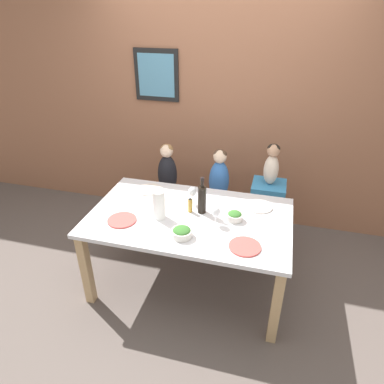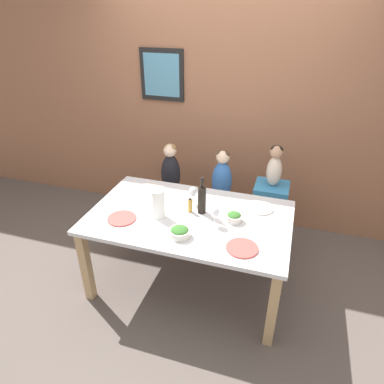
# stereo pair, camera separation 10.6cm
# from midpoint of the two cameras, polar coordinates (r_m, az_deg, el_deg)

# --- Properties ---
(ground_plane) EXTENTS (14.00, 14.00, 0.00)m
(ground_plane) POSITION_cam_midpoint_polar(r_m,az_deg,el_deg) (3.25, 0.56, -14.62)
(ground_plane) COLOR #564C47
(wall_back) EXTENTS (10.00, 0.09, 2.70)m
(wall_back) POSITION_cam_midpoint_polar(r_m,az_deg,el_deg) (3.65, 6.46, 14.78)
(wall_back) COLOR #8E5B42
(wall_back) RESTS_ON ground_plane
(dining_table) EXTENTS (1.64, 0.99, 0.72)m
(dining_table) POSITION_cam_midpoint_polar(r_m,az_deg,el_deg) (2.85, 0.62, -5.39)
(dining_table) COLOR silver
(dining_table) RESTS_ON ground_plane
(chair_far_left) EXTENTS (0.38, 0.36, 0.47)m
(chair_far_left) POSITION_cam_midpoint_polar(r_m,az_deg,el_deg) (3.69, -2.60, -1.09)
(chair_far_left) COLOR silver
(chair_far_left) RESTS_ON ground_plane
(chair_far_center) EXTENTS (0.38, 0.36, 0.47)m
(chair_far_center) POSITION_cam_midpoint_polar(r_m,az_deg,el_deg) (3.57, 5.63, -2.41)
(chair_far_center) COLOR silver
(chair_far_center) RESTS_ON ground_plane
(chair_right_highchair) EXTENTS (0.32, 0.31, 0.72)m
(chair_right_highchair) POSITION_cam_midpoint_polar(r_m,az_deg,el_deg) (3.44, 13.76, -1.44)
(chair_right_highchair) COLOR silver
(chair_right_highchair) RESTS_ON ground_plane
(person_child_left) EXTENTS (0.20, 0.19, 0.54)m
(person_child_left) POSITION_cam_midpoint_polar(r_m,az_deg,el_deg) (3.53, -2.72, 3.75)
(person_child_left) COLOR black
(person_child_left) RESTS_ON chair_far_left
(person_child_center) EXTENTS (0.20, 0.19, 0.54)m
(person_child_center) POSITION_cam_midpoint_polar(r_m,az_deg,el_deg) (3.40, 5.91, 2.55)
(person_child_center) COLOR #3366B2
(person_child_center) RESTS_ON chair_far_center
(person_baby_right) EXTENTS (0.14, 0.13, 0.40)m
(person_baby_right) POSITION_cam_midpoint_polar(r_m,az_deg,el_deg) (3.27, 14.56, 4.42)
(person_baby_right) COLOR beige
(person_baby_right) RESTS_ON chair_right_highchair
(wine_bottle) EXTENTS (0.07, 0.07, 0.32)m
(wine_bottle) POSITION_cam_midpoint_polar(r_m,az_deg,el_deg) (2.78, 2.75, -1.17)
(wine_bottle) COLOR black
(wine_bottle) RESTS_ON dining_table
(paper_towel_roll) EXTENTS (0.10, 0.10, 0.24)m
(paper_towel_roll) POSITION_cam_midpoint_polar(r_m,az_deg,el_deg) (2.73, -4.50, -1.99)
(paper_towel_roll) COLOR white
(paper_towel_roll) RESTS_ON dining_table
(wine_glass_near) EXTENTS (0.07, 0.07, 0.16)m
(wine_glass_near) POSITION_cam_midpoint_polar(r_m,az_deg,el_deg) (2.64, 4.98, -3.49)
(wine_glass_near) COLOR white
(wine_glass_near) RESTS_ON dining_table
(wine_glass_far) EXTENTS (0.07, 0.07, 0.16)m
(wine_glass_far) POSITION_cam_midpoint_polar(r_m,az_deg,el_deg) (2.91, 1.19, -0.07)
(wine_glass_far) COLOR white
(wine_glass_far) RESTS_ON dining_table
(salad_bowl_large) EXTENTS (0.16, 0.16, 0.08)m
(salad_bowl_large) POSITION_cam_midpoint_polar(r_m,az_deg,el_deg) (2.55, -0.87, -6.70)
(salad_bowl_large) COLOR silver
(salad_bowl_large) RESTS_ON dining_table
(salad_bowl_small) EXTENTS (0.13, 0.13, 0.08)m
(salad_bowl_small) POSITION_cam_midpoint_polar(r_m,az_deg,el_deg) (2.74, 8.12, -4.17)
(salad_bowl_small) COLOR silver
(salad_bowl_small) RESTS_ON dining_table
(dinner_plate_front_left) EXTENTS (0.23, 0.23, 0.01)m
(dinner_plate_front_left) POSITION_cam_midpoint_polar(r_m,az_deg,el_deg) (2.80, -10.57, -4.35)
(dinner_plate_front_left) COLOR #D14C47
(dinner_plate_front_left) RESTS_ON dining_table
(dinner_plate_back_left) EXTENTS (0.23, 0.23, 0.01)m
(dinner_plate_back_left) POSITION_cam_midpoint_polar(r_m,az_deg,el_deg) (3.19, -5.76, 0.54)
(dinner_plate_back_left) COLOR silver
(dinner_plate_back_left) RESTS_ON dining_table
(dinner_plate_back_right) EXTENTS (0.23, 0.23, 0.01)m
(dinner_plate_back_right) POSITION_cam_midpoint_polar(r_m,az_deg,el_deg) (2.95, 12.25, -2.61)
(dinner_plate_back_right) COLOR silver
(dinner_plate_back_right) RESTS_ON dining_table
(dinner_plate_front_right) EXTENTS (0.23, 0.23, 0.01)m
(dinner_plate_front_right) POSITION_cam_midpoint_polar(r_m,az_deg,el_deg) (2.48, 9.58, -9.20)
(dinner_plate_front_right) COLOR #D14C47
(dinner_plate_front_right) RESTS_ON dining_table
(condiment_bottle_hot_sauce) EXTENTS (0.04, 0.04, 0.14)m
(condiment_bottle_hot_sauce) POSITION_cam_midpoint_polar(r_m,az_deg,el_deg) (2.82, 0.76, -2.18)
(condiment_bottle_hot_sauce) COLOR #BC8E33
(condiment_bottle_hot_sauce) RESTS_ON dining_table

